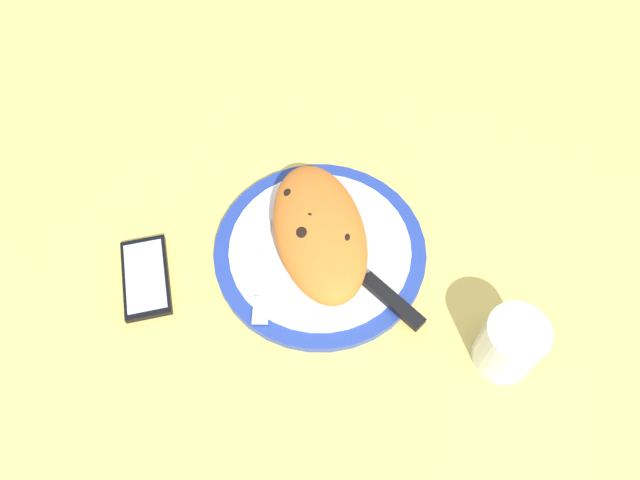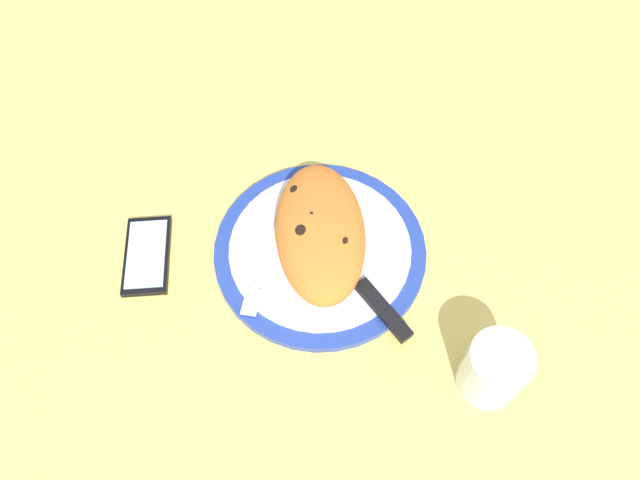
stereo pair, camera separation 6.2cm
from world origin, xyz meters
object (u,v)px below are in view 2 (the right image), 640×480
object	(u,v)px
calzone	(322,231)
smartphone	(147,255)
water_glass	(493,371)
fork	(259,272)
knife	(369,293)
plate	(320,250)

from	to	relation	value
calzone	smartphone	xyz separation A→B (cm)	(2.67, -25.38, -4.31)
water_glass	fork	bearing A→B (deg)	-113.58
smartphone	water_glass	bearing A→B (deg)	71.32
fork	knife	xyz separation A→B (cm)	(2.71, 15.42, 0.30)
fork	smartphone	distance (cm)	16.98
plate	fork	bearing A→B (deg)	-61.30
plate	water_glass	size ratio (longest dim) A/B	3.46
smartphone	water_glass	distance (cm)	50.31
plate	smartphone	bearing A→B (deg)	-85.53
plate	knife	bearing A→B (deg)	44.02
plate	knife	distance (cm)	10.23
fork	knife	distance (cm)	15.66
knife	fork	bearing A→B (deg)	-99.97
knife	smartphone	world-z (taller)	knife
smartphone	plate	bearing A→B (deg)	94.47
plate	calzone	xyz separation A→B (cm)	(-0.71, 0.29, 4.08)
water_glass	plate	bearing A→B (deg)	-128.76
plate	calzone	world-z (taller)	calzone
plate	fork	xyz separation A→B (cm)	(4.58, -8.37, 1.06)
calzone	knife	bearing A→B (deg)	40.19
knife	plate	bearing A→B (deg)	-135.98
plate	water_glass	distance (cm)	28.98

